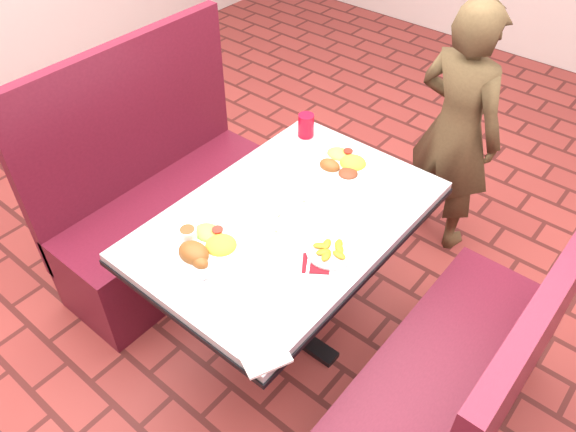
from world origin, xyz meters
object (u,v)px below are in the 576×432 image
Objects in this scene: near_dinner_plate at (205,244)px; far_dinner_plate at (343,162)px; plantain_plate at (330,251)px; booth_bench_right at (451,390)px; booth_bench_left at (168,210)px; diner_person at (456,131)px; red_tumbler at (306,125)px; dining_table at (288,234)px.

near_dinner_plate reaches higher than far_dinner_plate.
far_dinner_plate is (0.09, 0.73, -0.01)m from near_dinner_plate.
plantain_plate is (0.36, 0.28, -0.02)m from near_dinner_plate.
plantain_plate is (0.27, -0.46, -0.01)m from far_dinner_plate.
plantain_plate is (-0.55, -0.06, 0.43)m from booth_bench_right.
near_dinner_plate is 1.63× the size of plantain_plate.
booth_bench_left is 0.89× the size of diner_person.
near_dinner_plate is (0.69, -0.34, 0.45)m from booth_bench_left.
booth_bench_right is 0.70m from plantain_plate.
near_dinner_plate is at bearing -97.21° from far_dinner_plate.
red_tumbler is at bearing 62.08° from diner_person.
near_dinner_plate is at bearing -159.73° from booth_bench_right.
plantain_plate is at bearing -3.18° from booth_bench_left.
booth_bench_left is at bearing -136.22° from red_tumbler.
diner_person is 0.73m from far_dinner_plate.
far_dinner_plate reaches higher than plantain_plate.
booth_bench_right is at bearing 130.14° from diner_person.
far_dinner_plate is at bearing 92.82° from dining_table.
diner_person reaches higher than booth_bench_right.
booth_bench_right is 1.01m from far_dinner_plate.
booth_bench_left reaches higher than plantain_plate.
dining_table is at bearing 90.95° from diner_person.
booth_bench_left is 4.23× the size of far_dinner_plate.
near_dinner_plate is 0.46m from plantain_plate.
red_tumbler reaches higher than near_dinner_plate.
red_tumbler is at bearing 121.21° from dining_table.
red_tumbler is (-1.09, 0.48, 0.48)m from booth_bench_right.
plantain_plate is at bearing 103.82° from diner_person.
red_tumbler reaches higher than dining_table.
red_tumbler is (-0.48, -0.60, 0.13)m from diner_person.
near_dinner_plate reaches higher than dining_table.
booth_bench_left is at bearing -152.98° from far_dinner_plate.
dining_table is at bearing 0.00° from booth_bench_left.
diner_person reaches higher than booth_bench_left.
plantain_plate is 0.77m from red_tumbler.
dining_table is 1.01× the size of booth_bench_right.
diner_person is (0.19, 1.08, 0.02)m from dining_table.
booth_bench_right reaches higher than plantain_plate.
booth_bench_right is at bearing -23.92° from red_tumbler.
far_dinner_plate is at bearing 27.02° from booth_bench_left.
far_dinner_plate is (-0.21, -0.69, 0.10)m from diner_person.
red_tumbler is at bearing 43.78° from booth_bench_left.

